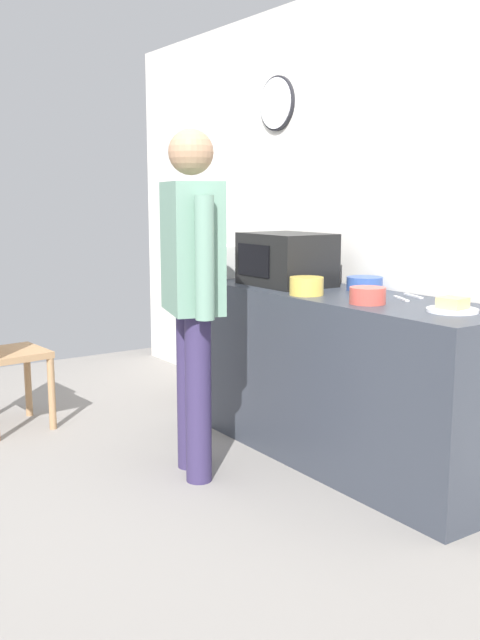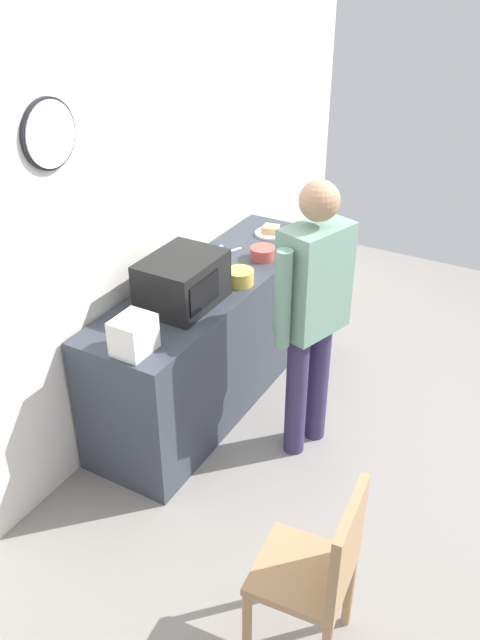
% 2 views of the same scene
% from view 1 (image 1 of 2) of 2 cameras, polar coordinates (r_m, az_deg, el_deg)
% --- Properties ---
extents(ground_plane, '(6.00, 6.00, 0.00)m').
position_cam_1_polar(ground_plane, '(3.56, -9.38, -13.84)').
color(ground_plane, gray).
extents(back_wall, '(5.40, 0.13, 2.60)m').
position_cam_1_polar(back_wall, '(4.19, 10.52, 8.04)').
color(back_wall, silver).
rests_on(back_wall, ground_plane).
extents(kitchen_counter, '(2.15, 0.62, 0.91)m').
position_cam_1_polar(kitchen_counter, '(3.97, 7.26, -4.32)').
color(kitchen_counter, '#333842').
rests_on(kitchen_counter, ground_plane).
extents(microwave, '(0.50, 0.39, 0.30)m').
position_cam_1_polar(microwave, '(4.15, 3.71, 4.84)').
color(microwave, black).
rests_on(microwave, kitchen_counter).
extents(sandwich_plate, '(0.23, 0.23, 0.07)m').
position_cam_1_polar(sandwich_plate, '(3.34, 16.55, 0.99)').
color(sandwich_plate, white).
rests_on(sandwich_plate, kitchen_counter).
extents(salad_bowl, '(0.17, 0.17, 0.08)m').
position_cam_1_polar(salad_bowl, '(3.49, 10.11, 1.93)').
color(salad_bowl, '#C64C42').
rests_on(salad_bowl, kitchen_counter).
extents(cereal_bowl, '(0.18, 0.18, 0.09)m').
position_cam_1_polar(cereal_bowl, '(3.75, 5.31, 2.71)').
color(cereal_bowl, gold).
rests_on(cereal_bowl, kitchen_counter).
extents(mixing_bowl, '(0.20, 0.20, 0.07)m').
position_cam_1_polar(mixing_bowl, '(3.99, 9.88, 2.88)').
color(mixing_bowl, '#33519E').
rests_on(mixing_bowl, kitchen_counter).
extents(toaster, '(0.22, 0.18, 0.20)m').
position_cam_1_polar(toaster, '(4.57, -1.24, 4.69)').
color(toaster, silver).
rests_on(toaster, kitchen_counter).
extents(fork_utensil, '(0.17, 0.07, 0.01)m').
position_cam_1_polar(fork_utensil, '(3.79, 13.62, 1.88)').
color(fork_utensil, silver).
rests_on(fork_utensil, kitchen_counter).
extents(spoon_utensil, '(0.16, 0.09, 0.01)m').
position_cam_1_polar(spoon_utensil, '(3.68, 12.70, 1.67)').
color(spoon_utensil, silver).
rests_on(spoon_utensil, kitchen_counter).
extents(person_standing, '(0.57, 0.35, 1.74)m').
position_cam_1_polar(person_standing, '(3.57, -3.81, 3.31)').
color(person_standing, '#352B54').
rests_on(person_standing, ground_plane).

